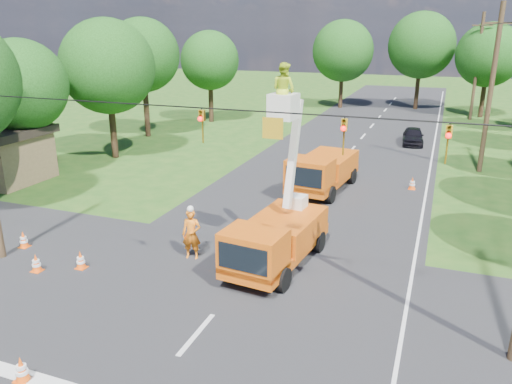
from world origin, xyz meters
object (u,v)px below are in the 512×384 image
at_px(bucket_truck, 277,226).
at_px(tree_left_f, 210,61).
at_px(distant_car, 413,136).
at_px(traffic_cone_0, 21,370).
at_px(traffic_cone_3, 81,260).
at_px(tree_far_c, 489,55).
at_px(traffic_cone_2, 303,230).
at_px(second_truck, 322,171).
at_px(ground_worker, 191,234).
at_px(traffic_cone_4, 36,263).
at_px(tree_far_a, 343,51).
at_px(traffic_cone_6, 412,183).
at_px(tree_far_b, 421,45).
at_px(tree_left_d, 108,67).
at_px(tree_left_c, 21,86).
at_px(traffic_cone_5, 23,240).
at_px(tree_left_e, 143,55).
at_px(pole_right_mid, 491,89).
at_px(pole_right_far, 477,66).

distance_m(bucket_truck, tree_left_f, 31.36).
relative_size(distant_car, traffic_cone_0, 5.34).
xyz_separation_m(traffic_cone_3, tree_far_c, (15.45, 41.71, 5.70)).
bearing_deg(traffic_cone_2, distant_car, 81.59).
xyz_separation_m(second_truck, ground_worker, (-2.72, -9.97, -0.16)).
relative_size(traffic_cone_4, tree_far_a, 0.07).
distance_m(distant_car, tree_left_f, 19.77).
distance_m(distant_car, traffic_cone_6, 11.96).
height_order(traffic_cone_4, tree_far_b, tree_far_b).
height_order(traffic_cone_6, tree_left_d, tree_left_d).
distance_m(traffic_cone_3, tree_far_b, 46.05).
bearing_deg(tree_left_d, traffic_cone_4, -63.58).
bearing_deg(tree_far_a, bucket_truck, -81.80).
distance_m(traffic_cone_6, tree_left_f, 25.49).
bearing_deg(tree_left_f, tree_far_a, 52.99).
height_order(traffic_cone_2, tree_left_d, tree_left_d).
bearing_deg(traffic_cone_3, traffic_cone_4, -150.30).
distance_m(tree_left_c, tree_far_b, 40.96).
distance_m(second_truck, ground_worker, 10.33).
distance_m(bucket_truck, tree_far_a, 40.59).
distance_m(bucket_truck, traffic_cone_5, 10.41).
height_order(traffic_cone_6, tree_left_e, tree_left_e).
relative_size(tree_left_d, tree_far_a, 0.97).
bearing_deg(traffic_cone_6, tree_left_e, 161.17).
relative_size(tree_left_f, tree_far_c, 0.92).
bearing_deg(tree_left_d, pole_right_mid, 12.01).
bearing_deg(traffic_cone_5, tree_left_c, 131.72).
height_order(tree_left_f, tree_far_b, tree_far_b).
height_order(pole_right_far, tree_left_d, pole_right_far).
distance_m(pole_right_mid, tree_left_c, 27.32).
height_order(traffic_cone_3, tree_far_c, tree_far_c).
xyz_separation_m(distant_car, tree_far_a, (-9.01, 16.44, 5.54)).
height_order(pole_right_mid, tree_far_b, tree_far_b).
bearing_deg(bucket_truck, second_truck, 99.20).
xyz_separation_m(traffic_cone_2, pole_right_far, (7.54, 34.02, 4.75)).
bearing_deg(tree_left_e, distant_car, 12.35).
height_order(tree_left_c, tree_left_d, tree_left_d).
bearing_deg(distant_car, tree_far_a, 113.95).
xyz_separation_m(distant_car, traffic_cone_6, (0.82, -11.93, -0.29)).
xyz_separation_m(ground_worker, traffic_cone_5, (-6.86, -1.55, -0.65)).
relative_size(traffic_cone_0, traffic_cone_3, 1.00).
bearing_deg(pole_right_far, traffic_cone_6, -98.24).
height_order(second_truck, tree_left_c, tree_left_c).
height_order(bucket_truck, tree_far_b, tree_far_b).
height_order(tree_far_a, tree_far_b, tree_far_b).
height_order(tree_left_d, tree_left_f, tree_left_d).
relative_size(traffic_cone_2, pole_right_mid, 0.07).
relative_size(ground_worker, tree_left_c, 0.25).
bearing_deg(pole_right_mid, tree_left_d, -167.99).
bearing_deg(pole_right_mid, tree_far_a, 120.41).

